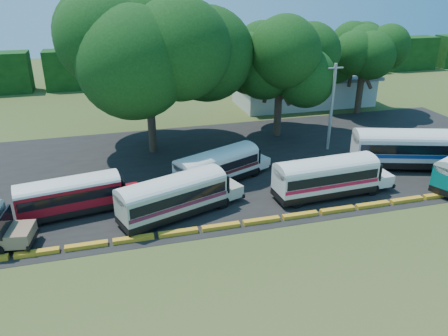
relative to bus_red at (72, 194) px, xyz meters
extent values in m
plane|color=#2D4918|center=(11.40, -5.85, -1.67)|extent=(160.00, 160.00, 0.00)
cube|color=black|center=(12.40, 6.15, -1.66)|extent=(64.00, 24.00, 0.02)
cube|color=gold|center=(-2.10, -4.85, -1.52)|extent=(2.70, 0.45, 0.30)
cube|color=gold|center=(0.90, -4.85, -1.52)|extent=(2.70, 0.45, 0.30)
cube|color=gold|center=(3.90, -4.85, -1.52)|extent=(2.70, 0.45, 0.30)
cube|color=gold|center=(6.90, -4.85, -1.52)|extent=(2.70, 0.45, 0.30)
cube|color=gold|center=(9.90, -4.85, -1.52)|extent=(2.70, 0.45, 0.30)
cube|color=gold|center=(12.90, -4.85, -1.52)|extent=(2.70, 0.45, 0.30)
cube|color=gold|center=(15.90, -4.85, -1.52)|extent=(2.70, 0.45, 0.30)
cube|color=gold|center=(18.90, -4.85, -1.52)|extent=(2.70, 0.45, 0.30)
cube|color=gold|center=(21.90, -4.85, -1.52)|extent=(2.70, 0.45, 0.30)
cube|color=gold|center=(24.90, -4.85, -1.52)|extent=(2.70, 0.45, 0.30)
cube|color=gold|center=(27.90, -4.85, -1.52)|extent=(2.70, 0.45, 0.30)
cube|color=#BCB8AC|center=(29.40, 24.15, 0.13)|extent=(18.00, 8.00, 3.60)
cube|color=slate|center=(29.40, 24.15, 2.13)|extent=(19.00, 9.00, 0.40)
cube|color=black|center=(-0.60, 42.15, 1.33)|extent=(10.00, 4.00, 6.00)
cube|color=black|center=(11.40, 42.15, 1.33)|extent=(10.00, 4.00, 6.00)
cube|color=black|center=(23.40, 42.15, 1.33)|extent=(10.00, 4.00, 6.00)
cube|color=black|center=(35.40, 42.15, 1.33)|extent=(10.00, 4.00, 6.00)
cube|color=black|center=(47.40, 42.15, 1.33)|extent=(10.00, 4.00, 6.00)
cube|color=black|center=(59.40, 42.15, 1.33)|extent=(10.00, 4.00, 6.00)
cylinder|color=black|center=(-4.15, -2.43, -1.18)|extent=(1.02, 0.41, 0.99)
cube|color=#906E51|center=(-3.22, -3.63, -0.74)|extent=(2.07, 2.40, 0.94)
cube|color=black|center=(-3.84, -3.54, 0.23)|extent=(0.47, 2.27, 1.35)
cube|color=black|center=(-2.39, -3.75, -1.13)|extent=(0.52, 2.42, 0.30)
cylinder|color=black|center=(3.34, -0.41, -1.23)|extent=(0.91, 0.39, 0.88)
cylinder|color=black|center=(3.04, 1.45, -1.23)|extent=(0.91, 0.39, 0.88)
cylinder|color=black|center=(-2.57, -1.38, -1.23)|extent=(0.91, 0.39, 0.88)
cylinder|color=black|center=(-2.88, 0.48, -1.23)|extent=(0.91, 0.39, 0.88)
cube|color=black|center=(-0.20, -0.03, -1.10)|extent=(7.49, 3.35, 0.48)
cube|color=maroon|center=(-0.20, -0.03, -0.06)|extent=(7.49, 3.35, 1.61)
cube|color=black|center=(-0.20, -0.03, 0.14)|extent=(7.21, 3.35, 0.68)
ellipsoid|color=silver|center=(-0.20, -0.03, 0.75)|extent=(7.49, 3.35, 0.99)
cube|color=maroon|center=(4.15, 0.68, -0.84)|extent=(1.88, 2.17, 0.84)
cube|color=black|center=(3.60, 0.59, 0.02)|extent=(0.46, 2.02, 1.21)
cube|color=black|center=(4.88, 0.80, -1.19)|extent=(0.51, 2.16, 0.26)
cube|color=black|center=(-3.72, -0.61, -1.19)|extent=(0.51, 2.16, 0.26)
cylinder|color=black|center=(10.83, -2.11, -1.19)|extent=(0.99, 0.58, 0.96)
cylinder|color=black|center=(10.13, -0.17, -1.19)|extent=(0.99, 0.58, 0.96)
cylinder|color=black|center=(4.68, -4.30, -1.19)|extent=(0.99, 0.58, 0.96)
cylinder|color=black|center=(3.99, -2.37, -1.19)|extent=(0.99, 0.58, 0.96)
cube|color=black|center=(6.96, -2.40, -1.05)|extent=(8.21, 4.90, 0.53)
cube|color=#B8B69F|center=(6.96, -2.40, 0.09)|extent=(8.21, 4.90, 1.76)
cube|color=black|center=(6.96, -2.40, 0.30)|extent=(7.94, 4.85, 0.74)
cube|color=maroon|center=(6.96, -2.40, -0.27)|extent=(8.15, 4.91, 0.29)
ellipsoid|color=silver|center=(6.96, -2.40, 0.96)|extent=(8.21, 4.90, 1.08)
cube|color=#B8B69F|center=(11.47, -0.78, -0.76)|extent=(2.34, 2.57, 0.91)
cube|color=black|center=(10.90, -0.99, 0.17)|extent=(0.88, 2.13, 1.32)
cube|color=black|center=(12.24, -0.51, -1.15)|extent=(0.95, 2.27, 0.29)
cube|color=black|center=(3.30, -3.70, -1.15)|extent=(0.95, 2.27, 0.29)
cylinder|color=black|center=(15.09, 2.80, -1.22)|extent=(0.93, 0.60, 0.90)
cylinder|color=black|center=(14.30, 4.57, -1.22)|extent=(0.93, 0.60, 0.90)
cylinder|color=black|center=(9.47, 0.31, -1.22)|extent=(0.93, 0.60, 0.90)
cylinder|color=black|center=(8.68, 2.08, -1.22)|extent=(0.93, 0.60, 0.90)
cube|color=black|center=(11.47, 2.26, -1.09)|extent=(7.69, 5.07, 0.50)
cube|color=white|center=(11.47, 2.26, -0.02)|extent=(7.69, 5.07, 1.65)
cube|color=black|center=(11.47, 2.26, 0.18)|extent=(7.44, 4.99, 0.69)
cube|color=#501416|center=(11.47, 2.26, -0.35)|extent=(7.64, 5.07, 0.27)
ellipsoid|color=silver|center=(11.47, 2.26, 0.81)|extent=(7.69, 5.07, 1.02)
cube|color=white|center=(15.60, 4.09, -0.82)|extent=(2.29, 2.48, 0.86)
cube|color=black|center=(15.08, 3.86, 0.07)|extent=(0.97, 1.96, 1.24)
cube|color=black|center=(16.31, 4.40, -1.18)|extent=(1.04, 2.09, 0.27)
cube|color=black|center=(8.13, 0.78, -1.18)|extent=(1.04, 2.09, 0.27)
cylinder|color=black|center=(22.97, -3.16, -1.18)|extent=(1.00, 0.33, 0.99)
cylinder|color=black|center=(22.85, -1.05, -1.18)|extent=(1.00, 0.33, 0.99)
cylinder|color=black|center=(16.25, -3.53, -1.18)|extent=(1.00, 0.33, 0.99)
cylinder|color=black|center=(16.14, -1.41, -1.18)|extent=(1.00, 0.33, 0.99)
cube|color=black|center=(19.06, -2.31, -1.03)|extent=(8.23, 2.91, 0.54)
cube|color=silver|center=(19.06, -2.31, 0.14)|extent=(8.23, 2.91, 1.81)
cube|color=black|center=(19.06, -2.31, 0.36)|extent=(7.91, 2.95, 0.76)
cube|color=#B51232|center=(19.06, -2.31, -0.22)|extent=(8.15, 2.95, 0.30)
ellipsoid|color=silver|center=(19.06, -2.31, 1.04)|extent=(8.23, 2.91, 1.11)
cube|color=silver|center=(23.99, -2.04, -0.73)|extent=(1.90, 2.27, 0.94)
cube|color=black|center=(23.37, -2.08, 0.23)|extent=(0.27, 2.28, 1.36)
cube|color=black|center=(24.83, -2.00, -1.13)|extent=(0.31, 2.43, 0.30)
cube|color=black|center=(15.06, -2.53, -1.13)|extent=(0.31, 2.43, 0.30)
cylinder|color=black|center=(33.20, 0.90, -1.12)|extent=(1.15, 0.63, 1.10)
cylinder|color=black|center=(25.32, 0.90, -1.12)|extent=(1.15, 0.63, 1.10)
cylinder|color=black|center=(26.04, 3.16, -1.12)|extent=(1.15, 0.63, 1.10)
cube|color=black|center=(28.73, 1.07, -0.96)|extent=(9.47, 5.36, 0.61)
cube|color=silver|center=(28.73, 1.07, 0.35)|extent=(9.47, 5.36, 2.02)
cube|color=black|center=(28.73, 1.07, 0.59)|extent=(9.14, 5.31, 0.85)
cube|color=navy|center=(28.73, 1.07, -0.05)|extent=(9.39, 5.37, 0.33)
ellipsoid|color=silver|center=(28.73, 1.07, 1.36)|extent=(9.47, 5.36, 1.24)
cube|color=black|center=(24.47, 2.41, -1.07)|extent=(1.00, 2.64, 0.33)
cylinder|color=black|center=(28.44, -3.90, -1.20)|extent=(0.97, 0.62, 0.94)
cube|color=black|center=(27.86, -5.26, -1.15)|extent=(1.09, 2.19, 0.28)
cylinder|color=#38261C|center=(7.17, 11.31, 1.97)|extent=(0.80, 0.80, 7.30)
cylinder|color=#38261C|center=(8.39, 11.76, 5.10)|extent=(1.32, 2.65, 4.17)
cylinder|color=#38261C|center=(6.17, 12.15, 5.10)|extent=(2.05, 2.32, 4.17)
cylinder|color=#38261C|center=(6.94, 10.03, 5.10)|extent=(2.70, 0.90, 4.17)
ellipsoid|color=black|center=(7.17, 11.31, 8.99)|extent=(14.12, 14.12, 10.35)
cylinder|color=#38261C|center=(21.01, 12.64, 1.21)|extent=(0.80, 0.80, 5.77)
cylinder|color=#38261C|center=(22.23, 13.08, 3.68)|extent=(1.16, 2.20, 3.34)
cylinder|color=#38261C|center=(20.01, 13.47, 3.68)|extent=(1.74, 1.96, 3.34)
cylinder|color=#38261C|center=(20.78, 11.36, 3.68)|extent=(2.23, 0.81, 3.34)
ellipsoid|color=black|center=(21.01, 12.64, 6.86)|extent=(9.63, 9.63, 7.06)
cylinder|color=#38261C|center=(34.40, 18.18, 0.98)|extent=(0.80, 0.80, 5.30)
cylinder|color=#38261C|center=(35.62, 18.62, 3.25)|extent=(1.11, 2.07, 3.09)
cylinder|color=#38261C|center=(33.40, 19.01, 3.25)|extent=(1.65, 1.84, 3.09)
cylinder|color=#38261C|center=(34.17, 16.90, 3.25)|extent=(2.08, 0.79, 3.09)
ellipsoid|color=black|center=(34.40, 18.18, 6.21)|extent=(8.59, 8.59, 6.30)
cylinder|color=gray|center=(24.41, 7.20, 2.66)|extent=(0.30, 0.30, 8.67)
cube|color=gray|center=(24.41, 7.20, 6.56)|extent=(1.60, 0.12, 0.12)
camera|label=1|loc=(3.17, -30.20, 14.32)|focal=35.00mm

